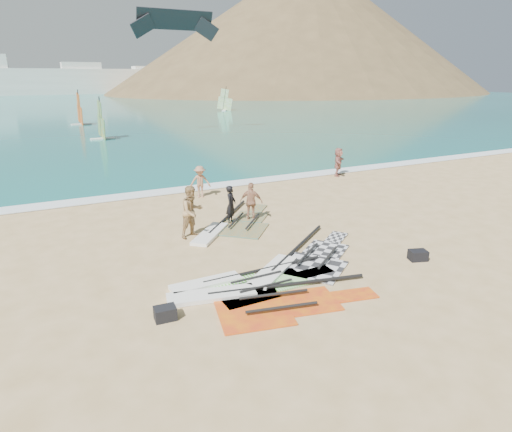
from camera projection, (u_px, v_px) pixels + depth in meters
name	position (u px, v px, depth m)	size (l,w,h in m)	color
ground	(317.00, 292.00, 11.72)	(300.00, 300.00, 0.00)	tan
sea	(55.00, 97.00, 123.48)	(300.00, 240.00, 0.06)	#0D605B
surf_line	(181.00, 190.00, 22.13)	(300.00, 1.20, 0.04)	white
headland_main	(305.00, 92.00, 158.50)	(143.00, 143.00, 45.00)	brown
headland_minor	(361.00, 90.00, 182.08)	(70.00, 70.00, 28.00)	brown
rig_grey	(300.00, 261.00, 13.54)	(5.26, 4.14, 0.20)	#28282B
rig_green	(243.00, 283.00, 12.12)	(4.85, 1.90, 0.19)	#43C81A
rig_orange	(231.00, 226.00, 16.74)	(4.72, 4.50, 0.20)	orange
rig_red	(256.00, 299.00, 11.24)	(5.55, 2.76, 0.20)	red
gear_bag_near	(165.00, 313.00, 10.34)	(0.52, 0.38, 0.33)	black
gear_bag_far	(418.00, 255.00, 13.70)	(0.55, 0.38, 0.33)	black
person_wetsuit	(231.00, 205.00, 16.94)	(0.57, 0.37, 1.55)	black
beachgoer_left	(192.00, 212.00, 15.48)	(0.93, 0.73, 1.92)	#A78455
beachgoer_mid	(200.00, 182.00, 20.69)	(1.00, 0.57, 1.54)	#A27255
beachgoer_back	(251.00, 202.00, 17.29)	(0.93, 0.39, 1.59)	tan
beachgoer_right	(338.00, 162.00, 25.13)	(1.55, 0.49, 1.67)	#B86F63
windsurfer_left	(101.00, 127.00, 39.60)	(2.21, 2.64, 3.95)	white
windsurfer_centre	(80.00, 115.00, 51.59)	(2.35, 2.81, 4.20)	white
windsurfer_right	(225.00, 104.00, 73.06)	(2.30, 2.21, 4.08)	white
kitesurf_kite	(175.00, 22.00, 40.53)	(8.74, 0.99, 2.70)	black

